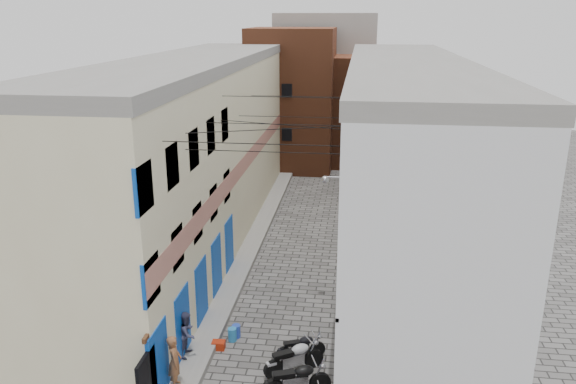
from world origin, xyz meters
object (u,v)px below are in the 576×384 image
at_px(person_a, 175,361).
at_px(water_jug_far, 236,331).
at_px(motorcycle_f, 294,356).
at_px(motorcycle_g, 301,346).
at_px(person_b, 187,334).
at_px(red_crate, 218,345).
at_px(motorcycle_e, 297,378).
at_px(water_jug_near, 232,335).

bearing_deg(person_a, water_jug_far, -36.70).
height_order(motorcycle_f, motorcycle_g, motorcycle_f).
distance_m(person_b, water_jug_far, 2.17).
relative_size(person_b, red_crate, 3.49).
distance_m(person_a, red_crate, 2.71).
bearing_deg(motorcycle_e, water_jug_far, -159.18).
relative_size(motorcycle_f, motorcycle_g, 1.22).
xyz_separation_m(motorcycle_f, water_jug_near, (-2.34, 1.56, -0.36)).
bearing_deg(water_jug_far, water_jug_near, -110.50).
height_order(person_a, person_b, person_a).
distance_m(motorcycle_f, person_b, 3.53).
bearing_deg(red_crate, water_jug_far, 60.42).
height_order(person_a, water_jug_near, person_a).
distance_m(motorcycle_e, person_b, 3.96).
bearing_deg(person_a, motorcycle_f, -84.48).
xyz_separation_m(motorcycle_f, person_b, (-3.50, 0.20, 0.43)).
bearing_deg(motorcycle_g, motorcycle_f, -32.62).
bearing_deg(motorcycle_e, person_a, -104.18).
bearing_deg(water_jug_near, person_a, -109.01).
distance_m(motorcycle_f, person_a, 3.70).
xyz_separation_m(motorcycle_g, water_jug_far, (-2.39, 1.02, -0.25)).
distance_m(person_a, water_jug_far, 3.53).
relative_size(motorcycle_e, water_jug_near, 4.46).
distance_m(motorcycle_g, person_b, 3.72).
bearing_deg(person_b, water_jug_near, -36.86).
xyz_separation_m(person_a, water_jug_far, (1.12, 3.24, -0.86)).
bearing_deg(person_a, motorcycle_g, -75.29).
relative_size(motorcycle_e, water_jug_far, 4.50).
bearing_deg(water_jug_far, motorcycle_g, -23.03).
xyz_separation_m(person_a, red_crate, (0.67, 2.45, -0.96)).
bearing_deg(water_jug_near, motorcycle_e, -46.21).
distance_m(motorcycle_f, red_crate, 2.92).
bearing_deg(motorcycle_f, water_jug_near, -155.70).
distance_m(person_a, person_b, 1.65).
bearing_deg(water_jug_near, motorcycle_f, -33.64).
xyz_separation_m(water_jug_far, red_crate, (-0.45, -0.79, -0.10)).
bearing_deg(red_crate, motorcycle_g, -4.57).
bearing_deg(red_crate, motorcycle_f, -20.45).
distance_m(person_b, red_crate, 1.44).
height_order(motorcycle_e, red_crate, motorcycle_e).
bearing_deg(red_crate, motorcycle_e, -35.95).
relative_size(person_a, red_crate, 3.84).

